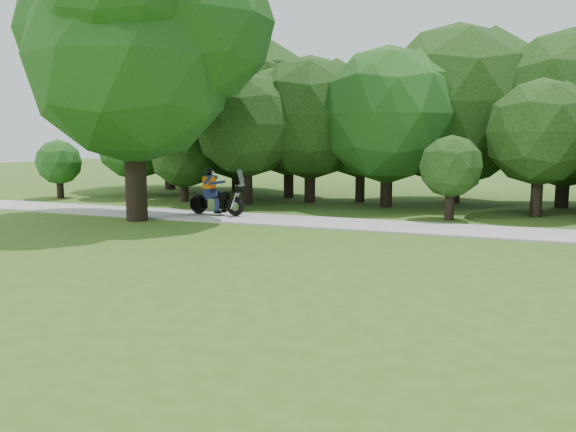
# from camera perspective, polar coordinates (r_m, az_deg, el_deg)

# --- Properties ---
(ground) EXTENTS (100.00, 100.00, 0.00)m
(ground) POSITION_cam_1_polar(r_m,az_deg,el_deg) (8.92, 17.16, -9.67)
(ground) COLOR #355819
(ground) RESTS_ON ground
(walkway) EXTENTS (60.00, 2.20, 0.06)m
(walkway) POSITION_cam_1_polar(r_m,az_deg,el_deg) (16.72, 19.07, -1.50)
(walkway) COLOR #9E9E99
(walkway) RESTS_ON ground
(tree_line) EXTENTS (39.83, 11.96, 7.66)m
(tree_line) POSITION_cam_1_polar(r_m,az_deg,el_deg) (23.29, 21.67, 9.93)
(tree_line) COLOR black
(tree_line) RESTS_ON ground
(big_tree_west) EXTENTS (8.64, 6.56, 9.96)m
(big_tree_west) POSITION_cam_1_polar(r_m,az_deg,el_deg) (19.16, -15.15, 17.02)
(big_tree_west) COLOR black
(big_tree_west) RESTS_ON ground
(touring_motorcycle) EXTENTS (2.10, 0.64, 1.60)m
(touring_motorcycle) POSITION_cam_1_polar(r_m,az_deg,el_deg) (19.16, -7.62, 1.86)
(touring_motorcycle) COLOR black
(touring_motorcycle) RESTS_ON walkway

